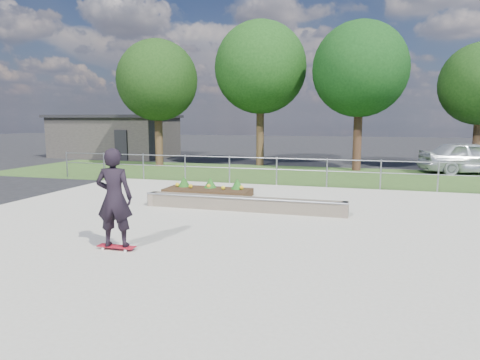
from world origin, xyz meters
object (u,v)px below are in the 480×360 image
at_px(parked_car, 470,158).
at_px(grind_ledge, 243,204).
at_px(planter_bed, 208,190).
at_px(skateboarder, 114,198).

bearing_deg(parked_car, grind_ledge, 130.26).
relative_size(planter_bed, skateboarder, 1.43).
xyz_separation_m(grind_ledge, parked_car, (8.44, 11.73, 0.55)).
relative_size(grind_ledge, skateboarder, 2.87).
relative_size(grind_ledge, planter_bed, 2.00).
bearing_deg(planter_bed, skateboarder, -86.61).
bearing_deg(grind_ledge, skateboarder, -108.49).
height_order(grind_ledge, parked_car, parked_car).
bearing_deg(parked_car, skateboarder, 134.40).
height_order(grind_ledge, skateboarder, skateboarder).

